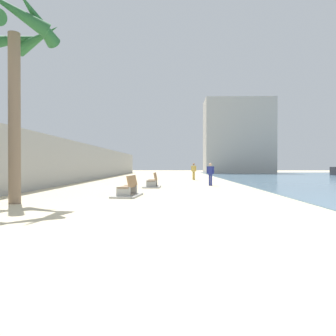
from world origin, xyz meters
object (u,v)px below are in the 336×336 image
(bench_near, at_px, (128,191))
(person_standing, at_px, (194,170))
(bench_far, at_px, (152,184))
(palm_tree, at_px, (14,46))
(person_walking, at_px, (210,173))

(bench_near, relative_size, person_standing, 1.32)
(bench_near, distance_m, bench_far, 6.03)
(palm_tree, relative_size, bench_far, 3.61)
(bench_far, relative_size, person_standing, 1.27)
(bench_far, bearing_deg, person_standing, 71.96)
(bench_near, bearing_deg, person_walking, 58.33)
(palm_tree, bearing_deg, bench_near, 35.19)
(bench_far, relative_size, person_walking, 1.31)
(bench_near, xyz_separation_m, person_walking, (4.75, 7.71, 0.70))
(person_walking, height_order, person_standing, person_standing)
(bench_near, height_order, person_standing, person_standing)
(palm_tree, xyz_separation_m, bench_far, (4.63, 8.73, -5.74))
(bench_near, xyz_separation_m, person_standing, (4.12, 16.38, 0.73))
(bench_near, bearing_deg, person_standing, 75.90)
(palm_tree, xyz_separation_m, person_walking, (8.65, 10.45, -5.04))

